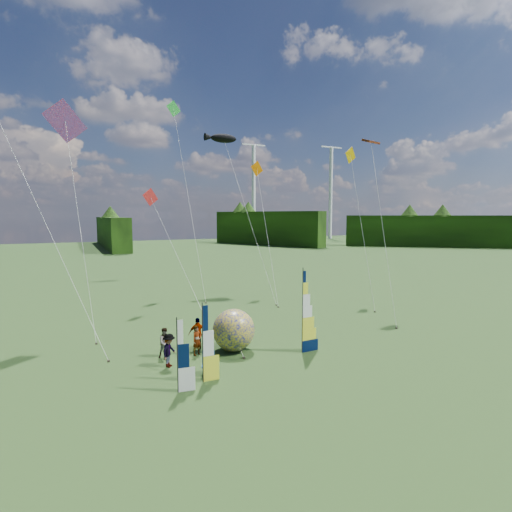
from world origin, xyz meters
name	(u,v)px	position (x,y,z in m)	size (l,w,h in m)	color
ground	(312,379)	(0.00, 0.00, 0.00)	(220.00, 220.00, 0.00)	#34491E
treeline_ring	(313,295)	(0.00, 0.00, 4.00)	(210.00, 210.00, 8.00)	#295711
turbine_left	(331,193)	(70.00, 95.00, 15.00)	(8.00, 1.20, 30.00)	silver
turbine_right	(254,193)	(45.00, 102.00, 15.00)	(8.00, 1.20, 30.00)	silver
feather_banner_main	(302,312)	(1.53, 3.31, 2.31)	(1.26, 0.10, 4.63)	#041134
side_banner_left	(203,344)	(-4.70, 1.91, 1.80)	(1.00, 0.10, 3.60)	yellow
side_banner_far	(177,357)	(-6.02, 1.35, 1.61)	(0.95, 0.10, 3.21)	white
bol_inflatable	(234,330)	(-1.78, 5.31, 1.20)	(2.39, 2.39, 2.39)	#070D6E
spectator_a	(197,340)	(-3.87, 5.55, 0.82)	(0.60, 0.39, 1.64)	#66594C
spectator_b	(165,343)	(-5.51, 5.94, 0.81)	(0.79, 0.39, 1.62)	#66594C
spectator_c	(169,350)	(-5.66, 4.47, 0.85)	(1.10, 0.41, 1.71)	#66594C
spectator_d	(198,333)	(-3.51, 6.49, 0.91)	(1.06, 0.43, 1.81)	#66594C
camp_chair	(208,364)	(-4.22, 2.61, 0.56)	(0.65, 0.65, 1.12)	navy
kite_whale	(247,204)	(5.74, 20.12, 8.76)	(3.47, 14.93, 17.53)	black
kite_rainbow_delta	(79,209)	(-9.30, 12.33, 8.07)	(5.64, 9.50, 16.15)	red
kite_parafoil	(383,215)	(11.38, 7.85, 7.66)	(6.25, 9.72, 15.33)	#AE3611
small_kite_red	(176,247)	(-2.41, 15.38, 5.22)	(4.87, 9.99, 10.45)	red
small_kite_orange	(267,224)	(6.66, 17.75, 6.83)	(4.59, 10.92, 13.67)	#F16C00
small_kite_yellow	(362,220)	(13.05, 12.15, 7.28)	(5.11, 9.24, 14.56)	#F0B100
small_kite_pink	(44,213)	(-11.13, 9.79, 7.79)	(7.60, 8.67, 15.59)	#C73E95
small_kite_green	(188,190)	(0.68, 22.66, 10.09)	(2.73, 12.56, 20.17)	green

